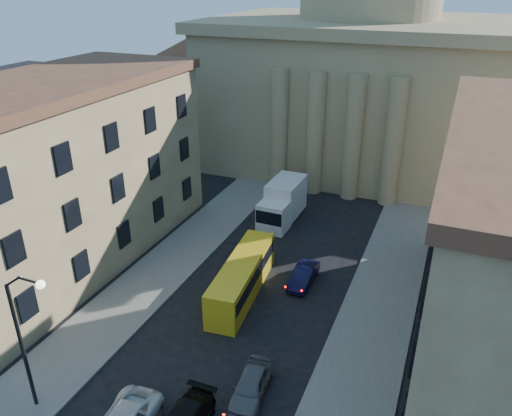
# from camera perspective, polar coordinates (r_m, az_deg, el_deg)

# --- Properties ---
(sidewalk_left) EXTENTS (5.00, 60.00, 0.15)m
(sidewalk_left) POSITION_cam_1_polar(r_m,az_deg,el_deg) (38.14, -14.32, -10.26)
(sidewalk_left) COLOR #5F5C56
(sidewalk_left) RESTS_ON ground
(sidewalk_right) EXTENTS (5.00, 60.00, 0.15)m
(sidewalk_right) POSITION_cam_1_polar(r_m,az_deg,el_deg) (32.60, 11.90, -17.08)
(sidewalk_right) COLOR #5F5C56
(sidewalk_right) RESTS_ON ground
(church) EXTENTS (68.02, 28.76, 36.60)m
(church) POSITION_cam_1_polar(r_m,az_deg,el_deg) (63.46, 12.19, 15.80)
(church) COLOR #8E7D57
(church) RESTS_ON ground
(building_left) EXTENTS (11.60, 26.60, 14.70)m
(building_left) POSITION_cam_1_polar(r_m,az_deg,el_deg) (42.57, -21.56, 3.79)
(building_left) COLOR tan
(building_left) RESTS_ON ground
(street_lamp) EXTENTS (2.62, 0.44, 8.83)m
(street_lamp) POSITION_cam_1_polar(r_m,az_deg,el_deg) (28.53, -24.84, -12.72)
(street_lamp) COLOR black
(street_lamp) RESTS_ON ground
(car_right_far) EXTENTS (2.24, 4.54, 1.49)m
(car_right_far) POSITION_cam_1_polar(r_m,az_deg,el_deg) (29.75, -0.61, -19.65)
(car_right_far) COLOR #525358
(car_right_far) RESTS_ON ground
(car_right_distant) EXTENTS (1.50, 4.17, 1.37)m
(car_right_distant) POSITION_cam_1_polar(r_m,az_deg,el_deg) (38.86, 5.47, -7.68)
(car_right_distant) COLOR black
(car_right_distant) RESTS_ON ground
(city_bus) EXTENTS (3.14, 9.98, 2.77)m
(city_bus) POSITION_cam_1_polar(r_m,az_deg,el_deg) (37.10, -1.59, -7.84)
(city_bus) COLOR gold
(city_bus) RESTS_ON ground
(box_truck) EXTENTS (2.82, 6.90, 3.77)m
(box_truck) POSITION_cam_1_polar(r_m,az_deg,el_deg) (47.85, 3.03, 0.59)
(box_truck) COLOR silver
(box_truck) RESTS_ON ground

